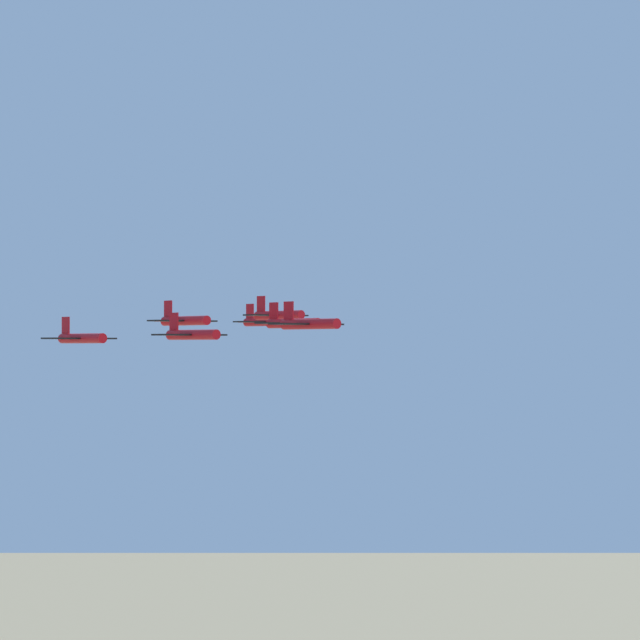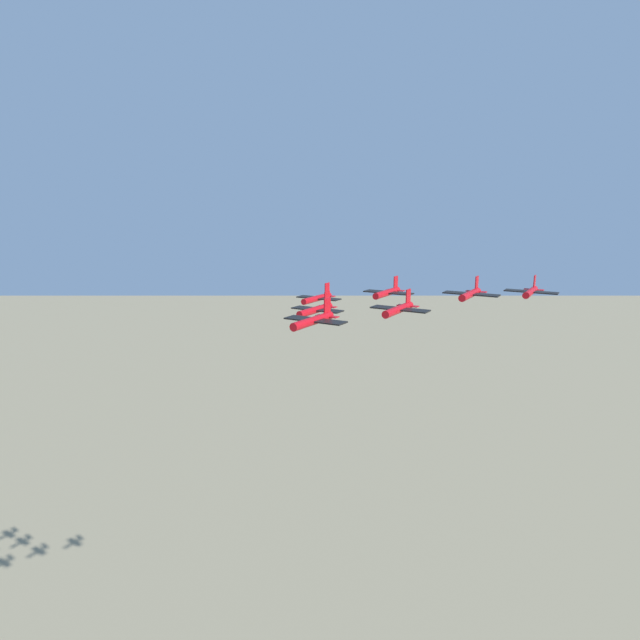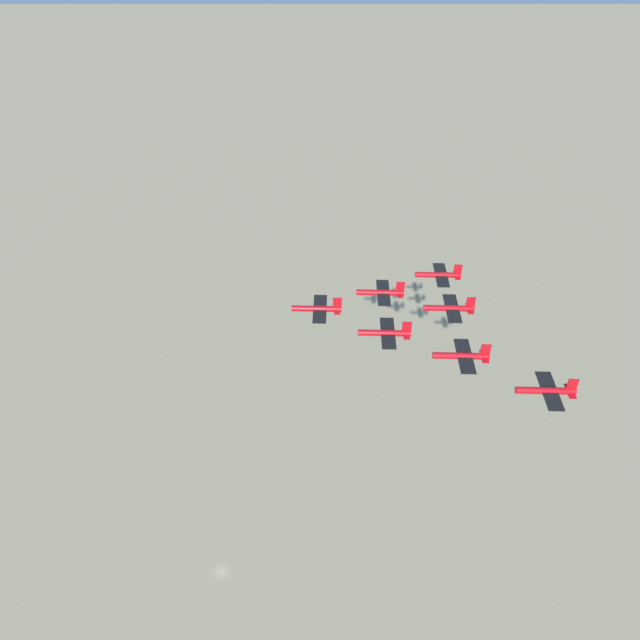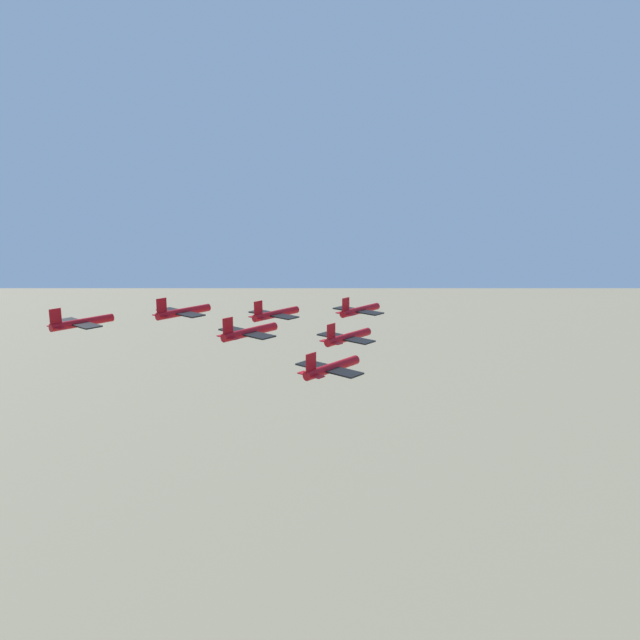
% 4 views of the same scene
% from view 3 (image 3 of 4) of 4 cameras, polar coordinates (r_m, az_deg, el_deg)
% --- Properties ---
extents(ground_plane, '(3000.00, 3000.00, 0.00)m').
position_cam_3_polar(ground_plane, '(247.13, -8.96, -21.79)').
color(ground_plane, gray).
extents(jet_0, '(9.57, 9.33, 3.25)m').
position_cam_3_polar(jet_0, '(120.26, -0.13, 1.05)').
color(jet_0, '#B20C14').
extents(jet_1, '(9.57, 9.33, 3.25)m').
position_cam_3_polar(jet_1, '(114.53, 6.10, -1.18)').
color(jet_1, '#B20C14').
extents(jet_2, '(9.57, 9.33, 3.25)m').
position_cam_3_polar(jet_2, '(127.29, 5.70, 2.52)').
color(jet_2, '#B20C14').
extents(jet_3, '(9.57, 9.33, 3.25)m').
position_cam_3_polar(jet_3, '(109.85, 12.96, -3.21)').
color(jet_3, '#B20C14').
extents(jet_4, '(9.57, 9.33, 3.25)m').
position_cam_3_polar(jet_4, '(121.83, 11.87, 1.07)').
color(jet_4, '#B20C14').
extents(jet_5, '(9.57, 9.33, 3.25)m').
position_cam_3_polar(jet_5, '(135.14, 10.91, 4.08)').
color(jet_5, '#B20C14').
extents(jet_6, '(9.57, 9.33, 3.25)m').
position_cam_3_polar(jet_6, '(108.27, 20.12, -6.08)').
color(jet_6, '#B20C14').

